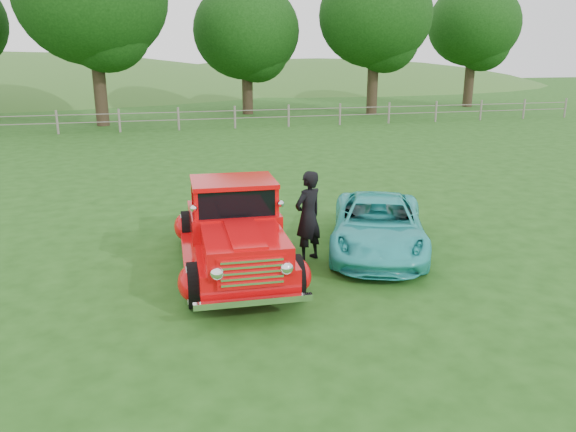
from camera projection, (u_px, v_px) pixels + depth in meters
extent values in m
plane|color=#1D4713|center=(270.00, 305.00, 9.28)|extent=(140.00, 140.00, 0.00)
ellipsoid|color=#336023|center=(316.00, 114.00, 72.74)|extent=(72.00, 52.00, 14.00)
cube|color=slate|center=(179.00, 120.00, 29.57)|extent=(48.00, 0.04, 0.04)
cube|color=slate|center=(178.00, 112.00, 29.45)|extent=(48.00, 0.04, 0.04)
cylinder|color=#2F2217|center=(99.00, 81.00, 30.87)|extent=(0.70, 0.70, 4.84)
cylinder|color=#2F2217|center=(247.00, 85.00, 36.89)|extent=(0.70, 0.70, 3.74)
ellipsoid|color=black|center=(246.00, 31.00, 35.93)|extent=(6.80, 6.80, 6.12)
cylinder|color=#2F2217|center=(373.00, 80.00, 36.85)|extent=(0.70, 0.70, 4.40)
ellipsoid|color=black|center=(375.00, 16.00, 35.72)|extent=(7.20, 7.20, 6.48)
cylinder|color=#2F2217|center=(469.00, 78.00, 41.81)|extent=(0.70, 0.70, 4.18)
ellipsoid|color=black|center=(474.00, 24.00, 40.74)|extent=(6.60, 6.60, 5.94)
cylinder|color=black|center=(195.00, 285.00, 9.12)|extent=(0.27, 0.77, 0.76)
cylinder|color=black|center=(294.00, 277.00, 9.45)|extent=(0.27, 0.77, 0.76)
cylinder|color=black|center=(187.00, 228.00, 12.03)|extent=(0.27, 0.77, 0.76)
cylinder|color=black|center=(264.00, 224.00, 12.36)|extent=(0.27, 0.77, 0.76)
cube|color=red|center=(234.00, 240.00, 10.68)|extent=(1.75, 4.67, 0.44)
ellipsoid|color=red|center=(190.00, 283.00, 9.09)|extent=(0.45, 0.76, 0.54)
ellipsoid|color=red|center=(298.00, 274.00, 9.45)|extent=(0.45, 0.76, 0.54)
ellipsoid|color=red|center=(184.00, 227.00, 12.00)|extent=(0.45, 0.76, 0.54)
ellipsoid|color=red|center=(267.00, 222.00, 12.36)|extent=(0.45, 0.76, 0.54)
cube|color=red|center=(245.00, 247.00, 9.12)|extent=(1.40, 1.65, 0.42)
cube|color=red|center=(234.00, 221.00, 10.47)|extent=(1.65, 1.42, 0.44)
cube|color=black|center=(233.00, 196.00, 10.34)|extent=(1.49, 1.18, 0.50)
cube|color=red|center=(233.00, 182.00, 10.26)|extent=(1.57, 1.28, 0.08)
cube|color=red|center=(226.00, 203.00, 11.84)|extent=(1.26, 2.00, 0.45)
cube|color=white|center=(252.00, 273.00, 8.39)|extent=(1.07, 0.14, 0.50)
cube|color=white|center=(254.00, 302.00, 8.42)|extent=(1.81, 0.17, 0.10)
cube|color=white|center=(222.00, 213.00, 13.00)|extent=(1.71, 0.17, 0.10)
imported|color=#2FBEBC|center=(378.00, 225.00, 11.64)|extent=(3.24, 4.44, 1.12)
imported|color=black|center=(308.00, 216.00, 11.04)|extent=(0.79, 0.71, 1.82)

